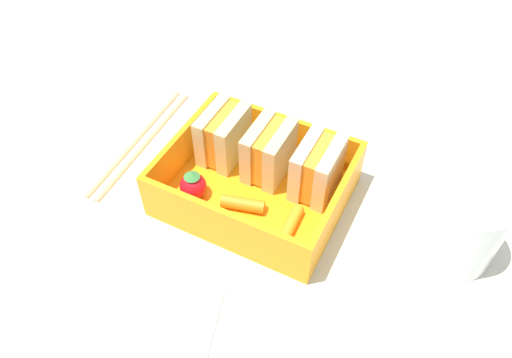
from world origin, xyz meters
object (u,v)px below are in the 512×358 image
object	(u,v)px
sandwich_center_left	(269,152)
sandwich_left	(223,135)
strawberry_far_left	(193,185)
carrot_stick_left	(240,203)
sandwich_center	(317,169)
folded_napkin	(123,332)
chopstick_pair	(141,140)
carrot_stick_far_left	(291,224)
drinking_glass	(464,227)

from	to	relation	value
sandwich_center_left	sandwich_left	bearing A→B (deg)	180.00
strawberry_far_left	carrot_stick_left	bearing A→B (deg)	7.84
sandwich_center	folded_napkin	world-z (taller)	sandwich_center
chopstick_pair	sandwich_left	bearing A→B (deg)	9.25
sandwich_center_left	strawberry_far_left	xyz separation A→B (cm)	(-5.24, -6.40, -1.39)
sandwich_center_left	carrot_stick_far_left	bearing A→B (deg)	-47.59
folded_napkin	chopstick_pair	bearing A→B (deg)	122.02
sandwich_left	strawberry_far_left	distance (cm)	6.55
carrot_stick_left	drinking_glass	distance (cm)	20.81
strawberry_far_left	drinking_glass	size ratio (longest dim) A/B	0.41
sandwich_left	carrot_stick_far_left	distance (cm)	12.18
sandwich_center_left	drinking_glass	world-z (taller)	drinking_glass
chopstick_pair	folded_napkin	distance (cm)	23.23
strawberry_far_left	carrot_stick_far_left	distance (cm)	10.51
sandwich_left	strawberry_far_left	world-z (taller)	sandwich_left
sandwich_center	carrot_stick_left	xyz separation A→B (cm)	(-5.65, -5.72, -2.19)
chopstick_pair	carrot_stick_far_left	bearing A→B (deg)	-11.03
carrot_stick_left	drinking_glass	size ratio (longest dim) A/B	0.54
strawberry_far_left	folded_napkin	distance (cm)	15.29
chopstick_pair	carrot_stick_left	bearing A→B (deg)	-14.99
sandwich_left	strawberry_far_left	size ratio (longest dim) A/B	1.73
sandwich_center_left	sandwich_center	xyz separation A→B (cm)	(5.32, 0.00, 0.00)
sandwich_center	folded_napkin	size ratio (longest dim) A/B	0.38
strawberry_far_left	drinking_glass	xyz separation A→B (cm)	(24.98, 5.79, 1.33)
strawberry_far_left	carrot_stick_left	xyz separation A→B (cm)	(4.91, 0.68, -0.80)
carrot_stick_far_left	sandwich_left	bearing A→B (deg)	151.58
sandwich_center	folded_napkin	distance (cm)	23.31
folded_napkin	carrot_stick_far_left	bearing A→B (deg)	61.79
strawberry_far_left	drinking_glass	world-z (taller)	drinking_glass
carrot_stick_far_left	drinking_glass	bearing A→B (deg)	19.29
sandwich_center	carrot_stick_far_left	xyz separation A→B (cm)	(-0.12, -5.70, -2.28)
carrot_stick_far_left	sandwich_center	bearing A→B (deg)	88.83
sandwich_center	chopstick_pair	distance (cm)	21.22
sandwich_left	sandwich_center	xyz separation A→B (cm)	(10.64, 0.00, 0.00)
sandwich_left	chopstick_pair	size ratio (longest dim) A/B	0.30
sandwich_center	carrot_stick_left	size ratio (longest dim) A/B	1.33
sandwich_center	strawberry_far_left	world-z (taller)	sandwich_center
carrot_stick_far_left	folded_napkin	world-z (taller)	carrot_stick_far_left
sandwich_left	chopstick_pair	distance (cm)	10.97
sandwich_left	carrot_stick_left	world-z (taller)	sandwich_left
strawberry_far_left	carrot_stick_left	distance (cm)	5.02
drinking_glass	folded_napkin	size ratio (longest dim) A/B	0.53
sandwich_left	folded_napkin	world-z (taller)	sandwich_left
sandwich_center	chopstick_pair	world-z (taller)	sandwich_center
sandwich_center	carrot_stick_far_left	world-z (taller)	sandwich_center
sandwich_left	drinking_glass	distance (cm)	25.07
carrot_stick_left	chopstick_pair	size ratio (longest dim) A/B	0.23
carrot_stick_far_left	folded_napkin	bearing A→B (deg)	-118.21
chopstick_pair	sandwich_center	bearing A→B (deg)	4.55
strawberry_far_left	drinking_glass	distance (cm)	25.67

